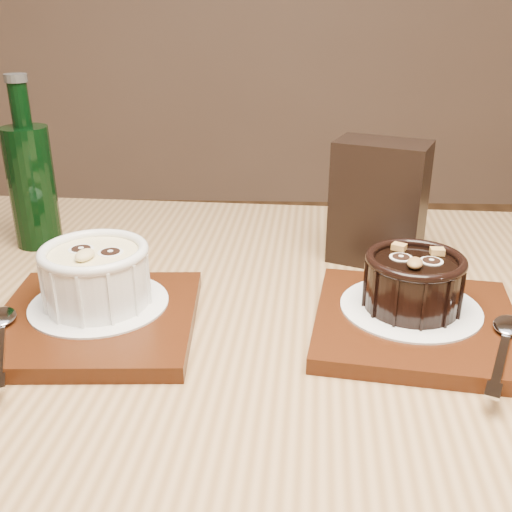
{
  "coord_description": "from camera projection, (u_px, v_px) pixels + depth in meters",
  "views": [
    {
      "loc": [
        0.11,
        -0.67,
        1.03
      ],
      "look_at": [
        0.09,
        -0.17,
        0.81
      ],
      "focal_mm": 42.0,
      "sensor_mm": 36.0,
      "label": 1
    }
  ],
  "objects": [
    {
      "name": "spoon_right",
      "position": [
        504.0,
        344.0,
        0.49
      ],
      "size": [
        0.08,
        0.13,
        0.01
      ],
      "primitive_type": null,
      "rotation": [
        0.0,
        0.0,
        -0.43
      ],
      "color": "silver",
      "rests_on": "tray_right"
    },
    {
      "name": "doily_left",
      "position": [
        99.0,
        303.0,
        0.57
      ],
      "size": [
        0.13,
        0.13,
        0.0
      ],
      "primitive_type": "cylinder",
      "color": "white",
      "rests_on": "tray_left"
    },
    {
      "name": "table",
      "position": [
        267.0,
        433.0,
        0.56
      ],
      "size": [
        1.25,
        0.87,
        0.75
      ],
      "rotation": [
        0.0,
        0.0,
        -0.06
      ],
      "color": "olive",
      "rests_on": "ground"
    },
    {
      "name": "condiment_stand",
      "position": [
        379.0,
        203.0,
        0.67
      ],
      "size": [
        0.12,
        0.09,
        0.14
      ],
      "primitive_type": "cube",
      "rotation": [
        0.0,
        0.0,
        -0.4
      ],
      "color": "black",
      "rests_on": "table"
    },
    {
      "name": "green_bottle",
      "position": [
        32.0,
        182.0,
        0.72
      ],
      "size": [
        0.05,
        0.05,
        0.2
      ],
      "color": "black",
      "rests_on": "table"
    },
    {
      "name": "tray_left",
      "position": [
        96.0,
        320.0,
        0.55
      ],
      "size": [
        0.19,
        0.19,
        0.01
      ],
      "primitive_type": "cube",
      "rotation": [
        0.0,
        0.0,
        0.05
      ],
      "color": "#411C0A",
      "rests_on": "table"
    },
    {
      "name": "ramekin_white",
      "position": [
        96.0,
        273.0,
        0.55
      ],
      "size": [
        0.1,
        0.1,
        0.06
      ],
      "rotation": [
        0.0,
        0.0,
        -0.21
      ],
      "color": "white",
      "rests_on": "doily_left"
    },
    {
      "name": "tray_right",
      "position": [
        415.0,
        323.0,
        0.55
      ],
      "size": [
        0.21,
        0.21,
        0.01
      ],
      "primitive_type": "cube",
      "rotation": [
        0.0,
        0.0,
        -0.15
      ],
      "color": "#411C0A",
      "rests_on": "table"
    },
    {
      "name": "ramekin_dark",
      "position": [
        414.0,
        279.0,
        0.55
      ],
      "size": [
        0.09,
        0.09,
        0.05
      ],
      "rotation": [
        0.0,
        0.0,
        -0.28
      ],
      "color": "black",
      "rests_on": "doily_right"
    },
    {
      "name": "doily_right",
      "position": [
        410.0,
        307.0,
        0.56
      ],
      "size": [
        0.13,
        0.13,
        0.0
      ],
      "primitive_type": "cylinder",
      "color": "white",
      "rests_on": "tray_right"
    },
    {
      "name": "spoon_left",
      "position": [
        0.0,
        335.0,
        0.51
      ],
      "size": [
        0.07,
        0.13,
        0.01
      ],
      "primitive_type": null,
      "rotation": [
        0.0,
        0.0,
        0.39
      ],
      "color": "silver",
      "rests_on": "tray_left"
    }
  ]
}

